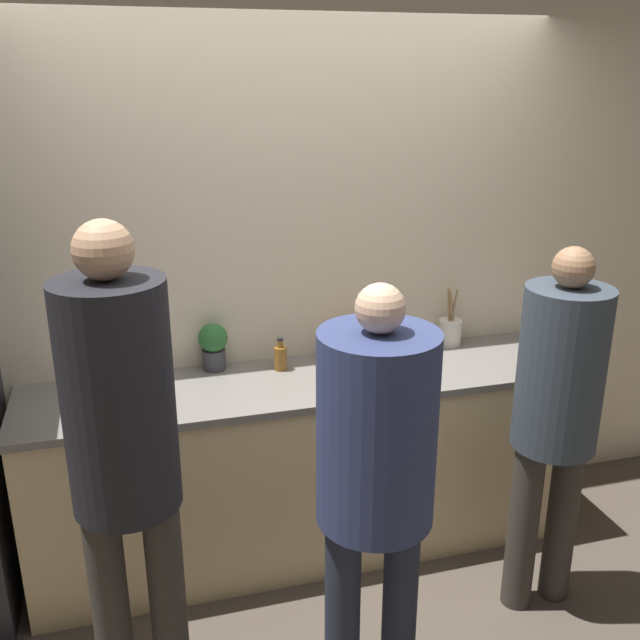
# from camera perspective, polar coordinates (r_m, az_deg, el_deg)

# --- Properties ---
(ground_plane) EXTENTS (14.00, 14.00, 0.00)m
(ground_plane) POSITION_cam_1_polar(r_m,az_deg,el_deg) (3.51, 0.66, -20.60)
(ground_plane) COLOR #4C4238
(wall_back) EXTENTS (5.20, 0.06, 2.60)m
(wall_back) POSITION_cam_1_polar(r_m,az_deg,el_deg) (3.46, -2.29, 3.28)
(wall_back) COLOR beige
(wall_back) RESTS_ON ground_plane
(counter) EXTENTS (2.61, 0.63, 0.91)m
(counter) POSITION_cam_1_polar(r_m,az_deg,el_deg) (3.52, -0.94, -11.35)
(counter) COLOR beige
(counter) RESTS_ON ground_plane
(person_left) EXTENTS (0.36, 0.36, 1.85)m
(person_left) POSITION_cam_1_polar(r_m,az_deg,el_deg) (2.43, -15.49, -9.46)
(person_left) COLOR #38332D
(person_left) RESTS_ON ground_plane
(person_center) EXTENTS (0.41, 0.41, 1.63)m
(person_center) POSITION_cam_1_polar(r_m,az_deg,el_deg) (2.47, 4.48, -11.18)
(person_center) COLOR #232838
(person_center) RESTS_ON ground_plane
(person_right) EXTENTS (0.35, 0.35, 1.62)m
(person_right) POSITION_cam_1_polar(r_m,az_deg,el_deg) (3.09, 18.42, -6.40)
(person_right) COLOR #38332D
(person_right) RESTS_ON ground_plane
(fruit_bowl) EXTENTS (0.38, 0.38, 0.12)m
(fruit_bowl) POSITION_cam_1_polar(r_m,az_deg,el_deg) (3.52, 3.30, -2.46)
(fruit_bowl) COLOR brown
(fruit_bowl) RESTS_ON counter
(utensil_crock) EXTENTS (0.12, 0.12, 0.30)m
(utensil_crock) POSITION_cam_1_polar(r_m,az_deg,el_deg) (3.74, 10.36, -0.88)
(utensil_crock) COLOR silver
(utensil_crock) RESTS_ON counter
(bottle_amber) EXTENTS (0.06, 0.06, 0.16)m
(bottle_amber) POSITION_cam_1_polar(r_m,az_deg,el_deg) (3.37, -3.18, -2.98)
(bottle_amber) COLOR brown
(bottle_amber) RESTS_ON counter
(cup_blue) EXTENTS (0.08, 0.08, 0.09)m
(cup_blue) POSITION_cam_1_polar(r_m,az_deg,el_deg) (3.37, 6.90, -3.47)
(cup_blue) COLOR #335184
(cup_blue) RESTS_ON counter
(potted_plant) EXTENTS (0.14, 0.14, 0.23)m
(potted_plant) POSITION_cam_1_polar(r_m,az_deg,el_deg) (3.39, -8.54, -1.96)
(potted_plant) COLOR #3D3D42
(potted_plant) RESTS_ON counter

